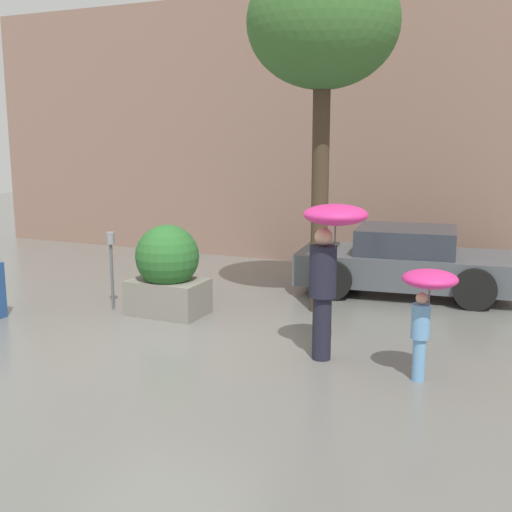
# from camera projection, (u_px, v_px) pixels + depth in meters

# --- Properties ---
(ground_plane) EXTENTS (40.00, 40.00, 0.00)m
(ground_plane) POSITION_uv_depth(u_px,v_px,m) (163.00, 345.00, 8.96)
(ground_plane) COLOR slate
(building_facade) EXTENTS (18.00, 0.30, 6.00)m
(building_facade) POSITION_uv_depth(u_px,v_px,m) (319.00, 130.00, 14.21)
(building_facade) COLOR #8C6B5B
(building_facade) RESTS_ON ground
(planter_box) EXTENTS (1.21, 1.03, 1.48)m
(planter_box) POSITION_uv_depth(u_px,v_px,m) (168.00, 270.00, 10.39)
(planter_box) COLOR gray
(planter_box) RESTS_ON ground
(person_adult) EXTENTS (0.81, 0.81, 2.05)m
(person_adult) POSITION_uv_depth(u_px,v_px,m) (330.00, 249.00, 8.11)
(person_adult) COLOR #1E1E2D
(person_adult) RESTS_ON ground
(person_child) EXTENTS (0.64, 0.64, 1.37)m
(person_child) POSITION_uv_depth(u_px,v_px,m) (427.00, 295.00, 7.44)
(person_child) COLOR #669ED1
(person_child) RESTS_ON ground
(parked_car_near) EXTENTS (4.08, 2.34, 1.22)m
(parked_car_near) POSITION_uv_depth(u_px,v_px,m) (405.00, 262.00, 11.82)
(parked_car_near) COLOR #4C5156
(parked_car_near) RESTS_ON ground
(street_tree) EXTENTS (2.37, 2.37, 5.60)m
(street_tree) POSITION_uv_depth(u_px,v_px,m) (323.00, 27.00, 9.88)
(street_tree) COLOR #423323
(street_tree) RESTS_ON ground
(parking_meter) EXTENTS (0.14, 0.14, 1.31)m
(parking_meter) POSITION_uv_depth(u_px,v_px,m) (111.00, 254.00, 10.65)
(parking_meter) COLOR #595B60
(parking_meter) RESTS_ON ground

